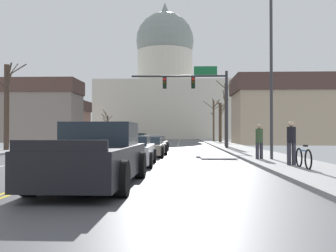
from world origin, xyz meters
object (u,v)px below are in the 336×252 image
(signal_gantry, at_px, (199,90))
(sedan_near_02, at_px, (130,151))
(street_lamp_right, at_px, (265,54))
(pedestrian_00, at_px, (259,140))
(pedestrian_01, at_px, (291,141))
(sedan_near_00, at_px, (154,144))
(sedan_oncoming_02, at_px, (124,138))
(pickup_truck_near_03, at_px, (96,157))
(bicycle_parked, at_px, (304,158))
(sedan_oncoming_01, at_px, (139,138))
(sedan_near_01, at_px, (148,147))
(sedan_oncoming_00, at_px, (99,140))

(signal_gantry, xyz_separation_m, sedan_near_02, (-3.63, -15.39, -4.29))
(street_lamp_right, relative_size, pedestrian_00, 5.13)
(pedestrian_00, xyz_separation_m, pedestrian_01, (0.56, -3.37, 0.03))
(sedan_near_00, xyz_separation_m, pedestrian_00, (5.70, -9.70, 0.51))
(sedan_near_00, distance_m, sedan_oncoming_02, 34.45)
(signal_gantry, relative_size, sedan_near_00, 1.80)
(pickup_truck_near_03, distance_m, pedestrian_00, 10.18)
(bicycle_parked, bearing_deg, sedan_oncoming_02, 105.85)
(sedan_oncoming_01, distance_m, sedan_oncoming_02, 11.96)
(sedan_near_01, relative_size, pedestrian_00, 2.77)
(street_lamp_right, relative_size, sedan_oncoming_00, 1.98)
(sedan_near_00, height_order, bicycle_parked, sedan_near_00)
(sedan_near_01, xyz_separation_m, pickup_truck_near_03, (-0.29, -12.38, 0.21))
(sedan_near_01, bearing_deg, bicycle_parked, -53.87)
(sedan_near_01, height_order, pickup_truck_near_03, pickup_truck_near_03)
(street_lamp_right, height_order, pickup_truck_near_03, street_lamp_right)
(sedan_oncoming_02, bearing_deg, bicycle_parked, -74.15)
(pickup_truck_near_03, distance_m, sedan_oncoming_02, 52.10)
(sedan_near_00, bearing_deg, sedan_oncoming_01, 99.25)
(sedan_near_00, distance_m, sedan_near_01, 5.57)
(sedan_near_00, xyz_separation_m, pickup_truck_near_03, (-0.24, -17.95, 0.20))
(pedestrian_01, distance_m, bicycle_parked, 1.30)
(sedan_oncoming_02, bearing_deg, street_lamp_right, -73.03)
(sedan_near_00, bearing_deg, street_lamp_right, -58.24)
(pickup_truck_near_03, bearing_deg, sedan_near_00, 89.23)
(sedan_near_02, xyz_separation_m, pedestrian_00, (5.87, 2.12, 0.46))
(signal_gantry, bearing_deg, pedestrian_00, -80.41)
(sedan_near_00, distance_m, sedan_near_02, 11.82)
(sedan_near_02, xyz_separation_m, sedan_oncoming_00, (-6.80, 25.33, -0.02))
(street_lamp_right, bearing_deg, sedan_near_00, 121.76)
(sedan_oncoming_01, bearing_deg, pedestrian_01, -74.36)
(sedan_near_01, height_order, pedestrian_00, pedestrian_00)
(pickup_truck_near_03, bearing_deg, signal_gantry, 80.24)
(bicycle_parked, bearing_deg, street_lamp_right, 94.68)
(sedan_near_01, bearing_deg, sedan_oncoming_00, 110.20)
(sedan_near_02, height_order, sedan_oncoming_02, sedan_near_02)
(sedan_oncoming_02, xyz_separation_m, bicycle_parked, (13.60, -47.90, -0.06))
(sedan_near_02, relative_size, sedan_oncoming_02, 1.01)
(sedan_near_02, relative_size, pedestrian_00, 2.77)
(sedan_oncoming_00, distance_m, bicycle_parked, 30.77)
(signal_gantry, height_order, sedan_near_00, signal_gantry)
(pedestrian_01, bearing_deg, sedan_near_02, 169.02)
(sedan_oncoming_02, height_order, bicycle_parked, sedan_oncoming_02)
(signal_gantry, bearing_deg, sedan_near_02, -103.28)
(sedan_oncoming_00, relative_size, pedestrian_01, 2.52)
(signal_gantry, bearing_deg, sedan_oncoming_02, 109.56)
(sedan_near_00, height_order, sedan_oncoming_00, sedan_oncoming_00)
(sedan_near_02, distance_m, pedestrian_01, 6.58)
(pickup_truck_near_03, relative_size, sedan_oncoming_00, 1.35)
(sedan_near_01, bearing_deg, street_lamp_right, -34.67)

